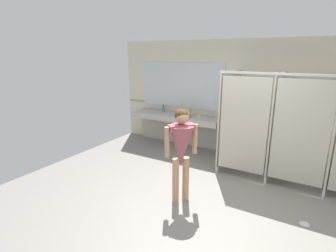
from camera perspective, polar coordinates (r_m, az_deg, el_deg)
The scene contains 11 objects.
ground_plane at distance 4.52m, azimuth 9.37°, elevation -17.37°, with size 7.37×5.76×0.10m, color gray.
wall_back at distance 6.43m, azimuth 18.59°, elevation 5.52°, with size 7.37×0.12×2.73m, color beige.
wall_back_tile_band at distance 6.43m, azimuth 18.23°, elevation 2.70°, with size 7.37×0.01×0.06m, color #9E937F.
vanity_counter at distance 6.98m, azimuth 1.91°, elevation 0.88°, with size 2.48×0.59×0.96m.
mirror_panel at distance 6.99m, azimuth 2.84°, elevation 8.89°, with size 2.38×0.02×1.18m, color silver.
bathroom_stalls at distance 5.41m, azimuth 27.33°, elevation -0.17°, with size 2.96×1.37×2.08m.
person_standing at distance 4.15m, azimuth 2.90°, elevation -4.32°, with size 0.56×0.56×1.57m.
handbag at distance 6.53m, azimuth 3.70°, elevation 3.05°, with size 0.30×0.11×0.40m.
soap_dispenser at distance 7.21m, azimuth -1.00°, elevation 3.84°, with size 0.07×0.07×0.20m.
paper_cup at distance 6.45m, azimuth 6.78°, elevation 2.00°, with size 0.07×0.07×0.09m, color beige.
floor_drain_cover at distance 4.50m, azimuth 27.70°, elevation -18.43°, with size 0.14×0.14×0.01m, color #B7BABF.
Camera 1 is at (1.29, -3.58, 2.38)m, focal length 27.84 mm.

